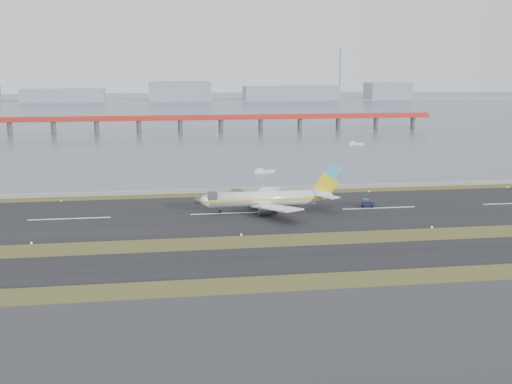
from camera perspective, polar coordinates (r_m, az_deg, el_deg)
The scene contains 12 objects.
ground at distance 136.18m, azimuth -0.91°, elevation -4.71°, with size 1000.00×1000.00×0.00m, color #324117.
apron_strip at distance 85.32m, azimuth 4.39°, elevation -14.56°, with size 1000.00×50.00×0.10m, color #2F2F32.
taxiway_strip at distance 124.77m, azimuth -0.14°, elevation -6.15°, with size 1000.00×18.00×0.10m, color black.
runway_strip at distance 165.03m, azimuth -2.35°, elevation -1.91°, with size 1000.00×45.00×0.10m, color black.
seawall at distance 194.15m, azimuth -3.37°, elevation 0.17°, with size 1000.00×2.50×1.00m, color gray.
bay_water at distance 591.30m, azimuth -7.15°, elevation 7.30°, with size 1400.00×800.00×1.30m, color #42505F.
red_pier at distance 382.92m, azimuth -3.15°, elevation 6.52°, with size 260.00×5.00×10.20m.
far_shoreline at distance 751.18m, azimuth -6.51°, elevation 8.54°, with size 1400.00×80.00×60.50m.
airliner at distance 166.56m, azimuth 1.07°, elevation -0.58°, with size 38.52×32.89×12.80m.
pushback_tug at distance 174.74m, azimuth 9.85°, elevation -0.99°, with size 3.94×2.95×2.24m.
workboat_near at distance 227.95m, azimuth 0.59°, elevation 1.82°, with size 8.17×4.44×1.89m.
workboat_far at distance 316.49m, azimuth 8.79°, elevation 4.26°, with size 8.24×3.53×1.94m.
Camera 1 is at (-18.07, -129.88, 36.74)m, focal length 45.00 mm.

